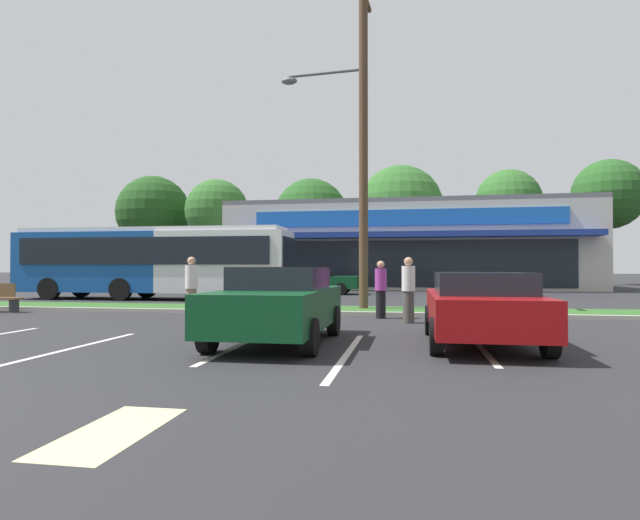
{
  "coord_description": "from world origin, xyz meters",
  "views": [
    {
      "loc": [
        6.22,
        -3.07,
        1.48
      ],
      "look_at": [
        2.56,
        18.1,
        1.77
      ],
      "focal_mm": 29.27,
      "sensor_mm": 36.0,
      "label": 1
    }
  ],
  "objects_px": {
    "city_bus": "(154,261)",
    "car_2": "(229,280)",
    "pedestrian_by_pole": "(408,290)",
    "pedestrian_mid": "(381,289)",
    "car_1": "(317,281)",
    "pedestrian_near_bench": "(191,287)",
    "car_4": "(278,303)",
    "car_3": "(481,307)",
    "utility_pole": "(360,133)"
  },
  "relations": [
    {
      "from": "car_3",
      "to": "car_2",
      "type": "bearing_deg",
      "value": 32.95
    },
    {
      "from": "car_3",
      "to": "pedestrian_mid",
      "type": "distance_m",
      "value": 5.29
    },
    {
      "from": "car_4",
      "to": "pedestrian_mid",
      "type": "bearing_deg",
      "value": 162.07
    },
    {
      "from": "pedestrian_near_bench",
      "to": "utility_pole",
      "type": "bearing_deg",
      "value": 83.7
    },
    {
      "from": "utility_pole",
      "to": "pedestrian_by_pole",
      "type": "distance_m",
      "value": 6.28
    },
    {
      "from": "city_bus",
      "to": "car_4",
      "type": "bearing_deg",
      "value": -54.34
    },
    {
      "from": "car_1",
      "to": "car_3",
      "type": "height_order",
      "value": "car_1"
    },
    {
      "from": "utility_pole",
      "to": "car_4",
      "type": "relative_size",
      "value": 2.6
    },
    {
      "from": "utility_pole",
      "to": "car_4",
      "type": "bearing_deg",
      "value": -96.75
    },
    {
      "from": "car_1",
      "to": "pedestrian_near_bench",
      "type": "xyz_separation_m",
      "value": [
        -1.19,
        -13.84,
        0.16
      ]
    },
    {
      "from": "car_1",
      "to": "car_4",
      "type": "relative_size",
      "value": 1.04
    },
    {
      "from": "utility_pole",
      "to": "car_1",
      "type": "xyz_separation_m",
      "value": [
        -3.37,
        10.72,
        -5.23
      ]
    },
    {
      "from": "car_1",
      "to": "pedestrian_by_pole",
      "type": "height_order",
      "value": "pedestrian_by_pole"
    },
    {
      "from": "car_3",
      "to": "utility_pole",
      "type": "bearing_deg",
      "value": 23.08
    },
    {
      "from": "city_bus",
      "to": "car_1",
      "type": "height_order",
      "value": "city_bus"
    },
    {
      "from": "city_bus",
      "to": "car_3",
      "type": "height_order",
      "value": "city_bus"
    },
    {
      "from": "car_4",
      "to": "pedestrian_mid",
      "type": "relative_size",
      "value": 2.6
    },
    {
      "from": "pedestrian_by_pole",
      "to": "car_1",
      "type": "bearing_deg",
      "value": -160.05
    },
    {
      "from": "pedestrian_near_bench",
      "to": "city_bus",
      "type": "bearing_deg",
      "value": 173.09
    },
    {
      "from": "city_bus",
      "to": "car_2",
      "type": "distance_m",
      "value": 5.77
    },
    {
      "from": "city_bus",
      "to": "car_3",
      "type": "bearing_deg",
      "value": -43.32
    },
    {
      "from": "car_2",
      "to": "pedestrian_near_bench",
      "type": "distance_m",
      "value": 13.94
    },
    {
      "from": "city_bus",
      "to": "car_1",
      "type": "distance_m",
      "value": 8.82
    },
    {
      "from": "pedestrian_by_pole",
      "to": "car_4",
      "type": "bearing_deg",
      "value": -30.8
    },
    {
      "from": "city_bus",
      "to": "car_4",
      "type": "height_order",
      "value": "city_bus"
    },
    {
      "from": "car_3",
      "to": "pedestrian_near_bench",
      "type": "height_order",
      "value": "pedestrian_near_bench"
    },
    {
      "from": "city_bus",
      "to": "pedestrian_by_pole",
      "type": "bearing_deg",
      "value": -36.08
    },
    {
      "from": "pedestrian_mid",
      "to": "car_3",
      "type": "bearing_deg",
      "value": 110.4
    },
    {
      "from": "car_1",
      "to": "pedestrian_by_pole",
      "type": "xyz_separation_m",
      "value": [
        4.98,
        -14.03,
        0.14
      ]
    },
    {
      "from": "car_1",
      "to": "utility_pole",
      "type": "bearing_deg",
      "value": -72.54
    },
    {
      "from": "utility_pole",
      "to": "car_1",
      "type": "distance_m",
      "value": 12.4
    },
    {
      "from": "car_3",
      "to": "pedestrian_mid",
      "type": "xyz_separation_m",
      "value": [
        -2.17,
        4.83,
        0.1
      ]
    },
    {
      "from": "car_3",
      "to": "pedestrian_by_pole",
      "type": "xyz_separation_m",
      "value": [
        -1.38,
        3.69,
        0.15
      ]
    },
    {
      "from": "utility_pole",
      "to": "pedestrian_near_bench",
      "type": "distance_m",
      "value": 7.5
    },
    {
      "from": "car_4",
      "to": "utility_pole",
      "type": "bearing_deg",
      "value": 173.25
    },
    {
      "from": "city_bus",
      "to": "car_1",
      "type": "relative_size",
      "value": 2.82
    },
    {
      "from": "city_bus",
      "to": "car_3",
      "type": "distance_m",
      "value": 17.56
    },
    {
      "from": "pedestrian_near_bench",
      "to": "pedestrian_mid",
      "type": "distance_m",
      "value": 5.46
    },
    {
      "from": "utility_pole",
      "to": "car_1",
      "type": "height_order",
      "value": "utility_pole"
    },
    {
      "from": "pedestrian_by_pole",
      "to": "pedestrian_mid",
      "type": "relative_size",
      "value": 1.05
    },
    {
      "from": "city_bus",
      "to": "car_1",
      "type": "bearing_deg",
      "value": 41.16
    },
    {
      "from": "car_2",
      "to": "car_4",
      "type": "bearing_deg",
      "value": 112.57
    },
    {
      "from": "car_1",
      "to": "car_4",
      "type": "height_order",
      "value": "car_4"
    },
    {
      "from": "car_3",
      "to": "car_4",
      "type": "bearing_deg",
      "value": 96.03
    },
    {
      "from": "car_1",
      "to": "pedestrian_near_bench",
      "type": "relative_size",
      "value": 2.54
    },
    {
      "from": "pedestrian_near_bench",
      "to": "car_1",
      "type": "bearing_deg",
      "value": 134.45
    },
    {
      "from": "car_2",
      "to": "car_1",
      "type": "bearing_deg",
      "value": -175.35
    },
    {
      "from": "utility_pole",
      "to": "car_3",
      "type": "xyz_separation_m",
      "value": [
        2.98,
        -7.0,
        -5.23
      ]
    },
    {
      "from": "utility_pole",
      "to": "city_bus",
      "type": "relative_size",
      "value": 0.88
    },
    {
      "from": "pedestrian_by_pole",
      "to": "pedestrian_mid",
      "type": "distance_m",
      "value": 1.38
    }
  ]
}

